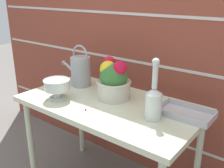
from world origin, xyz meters
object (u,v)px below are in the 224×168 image
Objects in this scene: crystal_pedestal_bowl at (57,86)px; wire_tray at (185,114)px; glass_decanter at (154,100)px; watering_can at (80,70)px; flower_planter at (113,80)px.

crystal_pedestal_bowl reaches higher than wire_tray.
glass_decanter is at bearing -129.47° from wire_tray.
crystal_pedestal_bowl is (0.07, -0.30, -0.03)m from watering_can.
watering_can is 0.75m from glass_decanter.
glass_decanter is at bearing -12.34° from watering_can.
watering_can is 0.36m from flower_planter.
crystal_pedestal_bowl is 0.50× the size of glass_decanter.
glass_decanter reaches higher than wire_tray.
watering_can is at bearing 172.08° from flower_planter.
flower_planter is at bearing -174.45° from wire_tray.
glass_decanter reaches higher than crystal_pedestal_bowl.
crystal_pedestal_bowl is 0.86m from wire_tray.
watering_can is 1.76× the size of crystal_pedestal_bowl.
glass_decanter is (0.67, 0.14, 0.02)m from crystal_pedestal_bowl.
watering_can reaches higher than crystal_pedestal_bowl.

